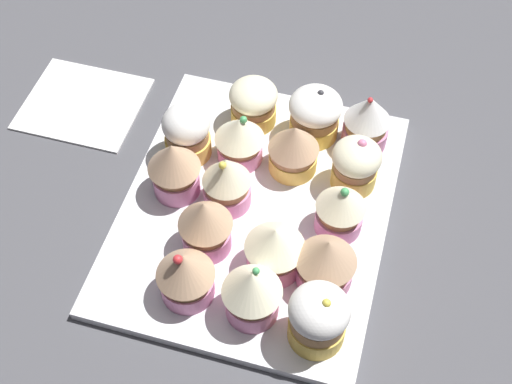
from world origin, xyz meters
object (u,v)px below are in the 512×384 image
(cupcake_1, at_px, (315,114))
(cupcake_13, at_px, (318,317))
(cupcake_8, at_px, (225,184))
(cupcake_11, at_px, (275,248))
(cupcake_6, at_px, (187,132))
(cupcake_15, at_px, (185,274))
(cupcake_14, at_px, (252,292))
(cupcake_4, at_px, (294,148))
(cupcake_12, at_px, (205,224))
(cupcake_9, at_px, (176,164))
(cupcake_10, at_px, (326,261))
(cupcake_2, at_px, (253,103))
(baking_tray, at_px, (256,210))
(cupcake_3, at_px, (356,164))
(cupcake_0, at_px, (367,121))
(cupcake_7, at_px, (341,208))
(cupcake_5, at_px, (240,138))
(napkin, at_px, (83,103))

(cupcake_1, xyz_separation_m, cupcake_13, (-0.06, 0.26, 0.00))
(cupcake_8, distance_m, cupcake_11, 0.10)
(cupcake_6, relative_size, cupcake_15, 0.96)
(cupcake_6, distance_m, cupcake_14, 0.23)
(cupcake_4, relative_size, cupcake_12, 0.91)
(cupcake_15, bearing_deg, cupcake_9, -66.50)
(cupcake_9, height_order, cupcake_13, same)
(cupcake_6, xyz_separation_m, cupcake_11, (-0.14, 0.13, -0.00))
(cupcake_8, height_order, cupcake_10, cupcake_8)
(cupcake_2, distance_m, cupcake_11, 0.21)
(cupcake_4, height_order, cupcake_15, cupcake_15)
(baking_tray, xyz_separation_m, cupcake_3, (-0.10, -0.07, 0.04))
(cupcake_0, distance_m, cupcake_13, 0.26)
(cupcake_13, height_order, cupcake_15, cupcake_13)
(cupcake_7, height_order, cupcake_14, cupcake_14)
(cupcake_12, bearing_deg, cupcake_8, -93.91)
(cupcake_2, relative_size, cupcake_8, 0.79)
(cupcake_5, xyz_separation_m, cupcake_10, (-0.13, 0.14, 0.00))
(cupcake_0, height_order, cupcake_6, cupcake_0)
(cupcake_0, xyz_separation_m, napkin, (0.36, 0.02, -0.05))
(cupcake_8, height_order, napkin, cupcake_8)
(cupcake_7, distance_m, cupcake_15, 0.18)
(cupcake_14, bearing_deg, cupcake_13, 172.72)
(cupcake_5, bearing_deg, cupcake_0, -155.37)
(cupcake_12, bearing_deg, cupcake_9, -49.72)
(baking_tray, relative_size, cupcake_7, 5.13)
(cupcake_7, bearing_deg, baking_tray, 0.61)
(cupcake_0, height_order, cupcake_15, cupcake_0)
(cupcake_7, relative_size, cupcake_11, 1.02)
(cupcake_6, distance_m, cupcake_15, 0.19)
(cupcake_1, xyz_separation_m, cupcake_4, (0.01, 0.06, 0.00))
(cupcake_13, bearing_deg, cupcake_12, -27.42)
(cupcake_4, height_order, cupcake_10, cupcake_10)
(cupcake_6, distance_m, cupcake_8, 0.09)
(cupcake_1, height_order, cupcake_4, same)
(cupcake_1, bearing_deg, cupcake_15, 72.86)
(cupcake_8, bearing_deg, cupcake_2, -87.69)
(cupcake_3, xyz_separation_m, cupcake_8, (0.13, 0.07, 0.00))
(cupcake_5, distance_m, cupcake_6, 0.06)
(cupcake_2, distance_m, cupcake_14, 0.26)
(cupcake_7, xyz_separation_m, cupcake_15, (0.13, 0.12, 0.00))
(cupcake_7, bearing_deg, cupcake_2, -43.27)
(cupcake_8, bearing_deg, cupcake_13, 135.96)
(napkin, bearing_deg, cupcake_12, 143.52)
(cupcake_0, bearing_deg, cupcake_14, 74.88)
(cupcake_3, bearing_deg, cupcake_12, 43.08)
(cupcake_1, distance_m, cupcake_10, 0.21)
(cupcake_2, bearing_deg, cupcake_5, 90.86)
(cupcake_1, distance_m, cupcake_14, 0.25)
(cupcake_6, relative_size, cupcake_7, 1.03)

